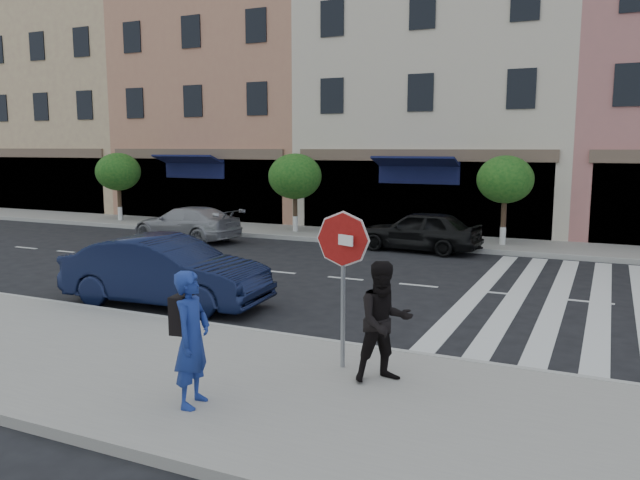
{
  "coord_description": "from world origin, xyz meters",
  "views": [
    {
      "loc": [
        6.25,
        -11.0,
        3.47
      ],
      "look_at": [
        0.41,
        1.52,
        1.4
      ],
      "focal_mm": 35.0,
      "sensor_mm": 36.0,
      "label": 1
    }
  ],
  "objects": [
    {
      "name": "ground",
      "position": [
        0.0,
        0.0,
        0.0
      ],
      "size": [
        120.0,
        120.0,
        0.0
      ],
      "primitive_type": "plane",
      "color": "black",
      "rests_on": "ground"
    },
    {
      "name": "sidewalk_near",
      "position": [
        0.0,
        -3.75,
        0.07
      ],
      "size": [
        60.0,
        4.5,
        0.15
      ],
      "primitive_type": "cube",
      "color": "gray",
      "rests_on": "ground"
    },
    {
      "name": "sidewalk_far",
      "position": [
        0.0,
        11.0,
        0.07
      ],
      "size": [
        60.0,
        3.0,
        0.15
      ],
      "primitive_type": "cube",
      "color": "gray",
      "rests_on": "ground"
    },
    {
      "name": "building_west_far",
      "position": [
        -22.0,
        17.0,
        6.0
      ],
      "size": [
        12.0,
        9.0,
        12.0
      ],
      "primitive_type": "cube",
      "color": "#D2B786",
      "rests_on": "ground"
    },
    {
      "name": "building_west_mid",
      "position": [
        -11.0,
        17.0,
        7.0
      ],
      "size": [
        10.0,
        9.0,
        14.0
      ],
      "primitive_type": "cube",
      "color": "tan",
      "rests_on": "ground"
    },
    {
      "name": "building_centre",
      "position": [
        -0.5,
        17.0,
        5.5
      ],
      "size": [
        11.0,
        9.0,
        11.0
      ],
      "primitive_type": "cube",
      "color": "beige",
      "rests_on": "ground"
    },
    {
      "name": "street_tree_wa",
      "position": [
        -14.0,
        10.8,
        2.33
      ],
      "size": [
        2.0,
        2.0,
        3.05
      ],
      "color": "#473323",
      "rests_on": "sidewalk_far"
    },
    {
      "name": "street_tree_wb",
      "position": [
        -5.0,
        10.8,
        2.31
      ],
      "size": [
        2.1,
        2.1,
        3.06
      ],
      "color": "#473323",
      "rests_on": "sidewalk_far"
    },
    {
      "name": "street_tree_c",
      "position": [
        3.0,
        10.8,
        2.36
      ],
      "size": [
        1.9,
        1.9,
        3.04
      ],
      "color": "#473323",
      "rests_on": "sidewalk_far"
    },
    {
      "name": "stop_sign",
      "position": [
        2.71,
        -2.62,
        1.9
      ],
      "size": [
        0.79,
        0.34,
        2.39
      ],
      "rotation": [
        0.0,
        0.0,
        -0.38
      ],
      "color": "gray",
      "rests_on": "sidewalk_near"
    },
    {
      "name": "photographer",
      "position": [
        1.51,
        -4.71,
        1.04
      ],
      "size": [
        0.52,
        0.71,
        1.77
      ],
      "primitive_type": "imported",
      "rotation": [
        0.0,
        0.0,
        1.73
      ],
      "color": "navy",
      "rests_on": "sidewalk_near"
    },
    {
      "name": "walker",
      "position": [
        3.46,
        -2.87,
        1.02
      ],
      "size": [
        1.07,
        1.05,
        1.74
      ],
      "primitive_type": "imported",
      "rotation": [
        0.0,
        0.0,
        0.72
      ],
      "color": "black",
      "rests_on": "sidewalk_near"
    },
    {
      "name": "car_near_mid",
      "position": [
        -2.5,
        -0.26,
        0.76
      ],
      "size": [
        4.74,
        1.96,
        1.53
      ],
      "primitive_type": "imported",
      "rotation": [
        0.0,
        0.0,
        1.65
      ],
      "color": "black",
      "rests_on": "ground"
    },
    {
      "name": "car_far_left",
      "position": [
        -8.0,
        7.77,
        0.64
      ],
      "size": [
        4.52,
        2.16,
        1.27
      ],
      "primitive_type": "imported",
      "rotation": [
        0.0,
        0.0,
        -1.66
      ],
      "color": "gray",
      "rests_on": "ground"
    },
    {
      "name": "car_far_mid",
      "position": [
        0.54,
        9.1,
        0.69
      ],
      "size": [
        4.19,
        1.97,
        1.39
      ],
      "primitive_type": "imported",
      "rotation": [
        0.0,
        0.0,
        -1.65
      ],
      "color": "black",
      "rests_on": "ground"
    }
  ]
}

